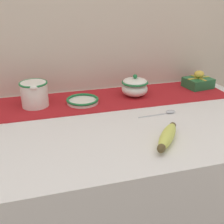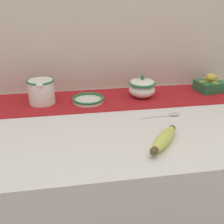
{
  "view_description": "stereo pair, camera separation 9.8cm",
  "coord_description": "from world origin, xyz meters",
  "views": [
    {
      "loc": [
        -0.29,
        -0.91,
        1.36
      ],
      "look_at": [
        -0.04,
        -0.04,
        0.97
      ],
      "focal_mm": 45.0,
      "sensor_mm": 36.0,
      "label": 1
    },
    {
      "loc": [
        -0.19,
        -0.93,
        1.36
      ],
      "look_at": [
        -0.04,
        -0.04,
        0.97
      ],
      "focal_mm": 45.0,
      "sensor_mm": 36.0,
      "label": 2
    }
  ],
  "objects": [
    {
      "name": "countertop",
      "position": [
        0.0,
        0.0,
        0.46
      ],
      "size": [
        1.22,
        0.72,
        0.92
      ],
      "primitive_type": "cube",
      "color": "silver",
      "rests_on": "ground_plane"
    },
    {
      "name": "spoon",
      "position": [
        0.2,
        -0.0,
        0.92
      ],
      "size": [
        0.16,
        0.03,
        0.01
      ],
      "rotation": [
        0.0,
        0.0,
        0.06
      ],
      "color": "#B7B7BC",
      "rests_on": "countertop"
    },
    {
      "name": "sugar_bowl",
      "position": [
        0.14,
        0.21,
        0.96
      ],
      "size": [
        0.12,
        0.12,
        0.1
      ],
      "color": "white",
      "rests_on": "countertop"
    },
    {
      "name": "gift_box",
      "position": [
        0.48,
        0.24,
        0.95
      ],
      "size": [
        0.14,
        0.12,
        0.08
      ],
      "rotation": [
        0.0,
        0.0,
        0.14
      ],
      "color": "#236638",
      "rests_on": "countertop"
    },
    {
      "name": "cream_pitcher",
      "position": [
        -0.29,
        0.21,
        0.98
      ],
      "size": [
        0.11,
        0.13,
        0.1
      ],
      "color": "white",
      "rests_on": "countertop"
    },
    {
      "name": "back_wall",
      "position": [
        0.0,
        0.38,
        1.2
      ],
      "size": [
        2.02,
        0.04,
        2.4
      ],
      "primitive_type": "cube",
      "color": "beige",
      "rests_on": "ground_plane"
    },
    {
      "name": "small_dish",
      "position": [
        -0.1,
        0.19,
        0.93
      ],
      "size": [
        0.14,
        0.14,
        0.02
      ],
      "color": "white",
      "rests_on": "countertop"
    },
    {
      "name": "table_runner",
      "position": [
        0.0,
        0.21,
        0.92
      ],
      "size": [
        1.12,
        0.27,
        0.0
      ],
      "primitive_type": "cube",
      "color": "#A8191E",
      "rests_on": "countertop"
    },
    {
      "name": "banana",
      "position": [
        0.09,
        -0.21,
        0.94
      ],
      "size": [
        0.14,
        0.17,
        0.04
      ],
      "rotation": [
        0.0,
        0.0,
        0.9
      ],
      "color": "#CCD156",
      "rests_on": "countertop"
    }
  ]
}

